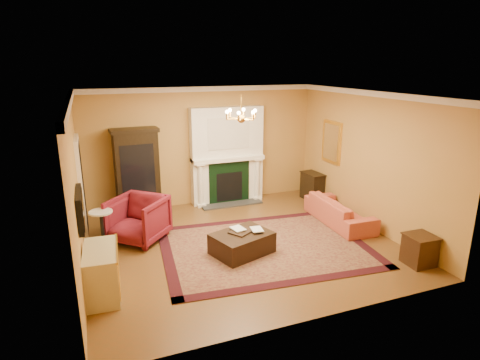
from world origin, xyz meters
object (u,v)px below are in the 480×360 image
wingback_armchair (138,217)px  end_table (419,251)px  coral_sofa (339,207)px  leather_ottoman (242,243)px  commode (102,272)px  console_table (312,187)px  pedestal_table (102,227)px  china_cabinet (137,174)px

wingback_armchair → end_table: 5.47m
coral_sofa → leather_ottoman: coral_sofa is taller
commode → console_table: bearing=31.1°
pedestal_table → leather_ottoman: bearing=-25.0°
console_table → pedestal_table: bearing=-172.6°
coral_sofa → end_table: coral_sofa is taller
commode → coral_sofa: bearing=16.5°
wingback_armchair → end_table: bearing=9.9°
commode → leather_ottoman: (2.58, 0.55, -0.17)m
pedestal_table → coral_sofa: (5.14, -0.50, -0.08)m
coral_sofa → console_table: bearing=-7.4°
pedestal_table → console_table: bearing=12.2°
china_cabinet → leather_ottoman: 3.41m
leather_ottoman → console_table: bearing=20.1°
pedestal_table → leather_ottoman: size_ratio=0.74×
console_table → leather_ottoman: 3.75m
commode → coral_sofa: commode is taller
wingback_armchair → coral_sofa: bearing=33.1°
wingback_armchair → leather_ottoman: size_ratio=0.95×
pedestal_table → china_cabinet: bearing=62.3°
commode → console_table: 6.22m
pedestal_table → coral_sofa: size_ratio=0.40×
wingback_armchair → commode: 2.04m
coral_sofa → leather_ottoman: 2.74m
commode → coral_sofa: (5.23, 1.20, -0.00)m
china_cabinet → pedestal_table: (-0.93, -1.77, -0.54)m
china_cabinet → console_table: china_cabinet is taller
wingback_armchair → end_table: wingback_armchair is taller
end_table → wingback_armchair: bearing=148.3°
coral_sofa → console_table: (0.28, 1.67, -0.03)m
coral_sofa → leather_ottoman: bearing=106.0°
commode → console_table: (5.51, 2.88, -0.04)m
china_cabinet → console_table: size_ratio=2.83×
china_cabinet → commode: (-1.02, -3.47, -0.61)m
wingback_armchair → leather_ottoman: 2.24m
coral_sofa → console_table: 1.69m
wingback_armchair → commode: bearing=-71.6°
coral_sofa → console_table: coral_sofa is taller
console_table → leather_ottoman: size_ratio=0.66×
china_cabinet → coral_sofa: size_ratio=1.01×
coral_sofa → leather_ottoman: (-2.65, -0.66, -0.17)m
wingback_armchair → console_table: bearing=53.7°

